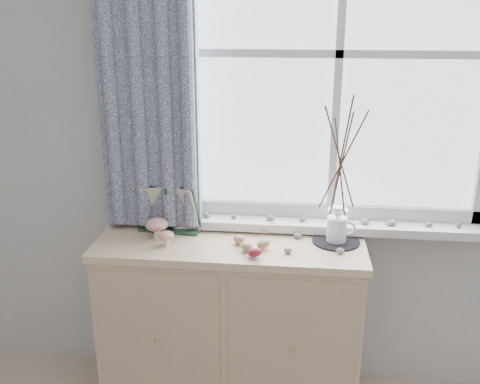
{
  "coord_description": "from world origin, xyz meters",
  "views": [
    {
      "loc": [
        0.13,
        -0.42,
        1.83
      ],
      "look_at": [
        -0.1,
        1.7,
        1.1
      ],
      "focal_mm": 40.0,
      "sensor_mm": 36.0,
      "label": 1
    }
  ],
  "objects_px": {
    "sideboard": "(231,324)",
    "toadstool_cluster": "(159,228)",
    "twig_pitcher": "(341,158)",
    "botanical_book": "(168,210)"
  },
  "relations": [
    {
      "from": "sideboard",
      "to": "toadstool_cluster",
      "type": "bearing_deg",
      "value": -176.6
    },
    {
      "from": "sideboard",
      "to": "toadstool_cluster",
      "type": "distance_m",
      "value": 0.58
    },
    {
      "from": "toadstool_cluster",
      "to": "twig_pitcher",
      "type": "distance_m",
      "value": 0.85
    },
    {
      "from": "botanical_book",
      "to": "twig_pitcher",
      "type": "relative_size",
      "value": 0.48
    },
    {
      "from": "sideboard",
      "to": "twig_pitcher",
      "type": "bearing_deg",
      "value": 5.42
    },
    {
      "from": "botanical_book",
      "to": "twig_pitcher",
      "type": "height_order",
      "value": "twig_pitcher"
    },
    {
      "from": "twig_pitcher",
      "to": "toadstool_cluster",
      "type": "bearing_deg",
      "value": -179.52
    },
    {
      "from": "sideboard",
      "to": "botanical_book",
      "type": "relative_size",
      "value": 3.69
    },
    {
      "from": "sideboard",
      "to": "twig_pitcher",
      "type": "distance_m",
      "value": 0.94
    },
    {
      "from": "botanical_book",
      "to": "toadstool_cluster",
      "type": "bearing_deg",
      "value": -99.04
    }
  ]
}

